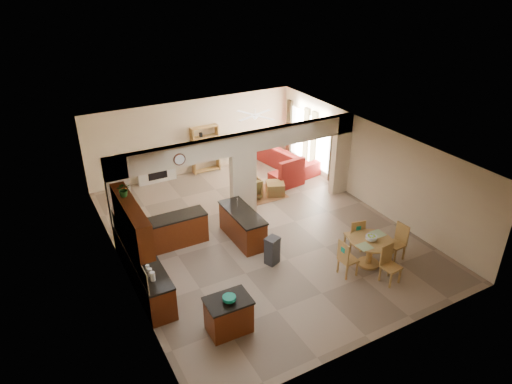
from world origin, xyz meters
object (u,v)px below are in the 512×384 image
kitchen_island (229,315)px  dining_table (370,248)px  armchair (247,188)px  sofa (288,158)px

kitchen_island → dining_table: size_ratio=0.87×
kitchen_island → armchair: (3.26, 5.34, -0.05)m
dining_table → armchair: (-1.06, 4.94, -0.14)m
armchair → kitchen_island: bearing=61.0°
kitchen_island → armchair: kitchen_island is taller
kitchen_island → dining_table: (4.32, 0.40, 0.09)m
dining_table → sofa: size_ratio=0.42×
kitchen_island → sofa: kitchen_island is taller
sofa → armchair: bearing=111.1°
sofa → armchair: sofa is taller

